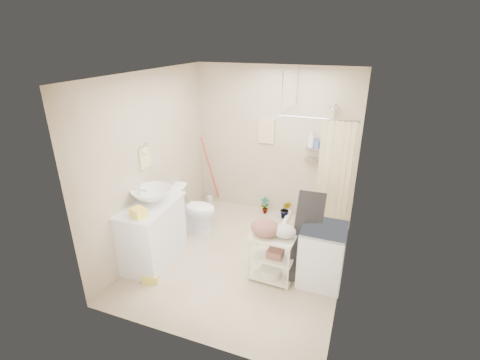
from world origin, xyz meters
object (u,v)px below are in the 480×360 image
object	(u,v)px
toilet	(194,208)
laundry_rack	(272,254)
vanity	(153,233)
washing_machine	(322,255)

from	to	relation	value
toilet	laundry_rack	size ratio (longest dim) A/B	0.95
vanity	washing_machine	xyz separation A→B (m)	(2.30, 0.39, -0.05)
toilet	washing_machine	size ratio (longest dim) A/B	0.94
toilet	vanity	bearing A→B (deg)	169.64
laundry_rack	toilet	bearing A→B (deg)	155.23
washing_machine	laundry_rack	size ratio (longest dim) A/B	1.02
toilet	laundry_rack	distance (m)	1.76
laundry_rack	vanity	bearing A→B (deg)	-170.81
vanity	laundry_rack	xyz separation A→B (m)	(1.68, 0.19, -0.06)
washing_machine	laundry_rack	bearing A→B (deg)	-162.01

